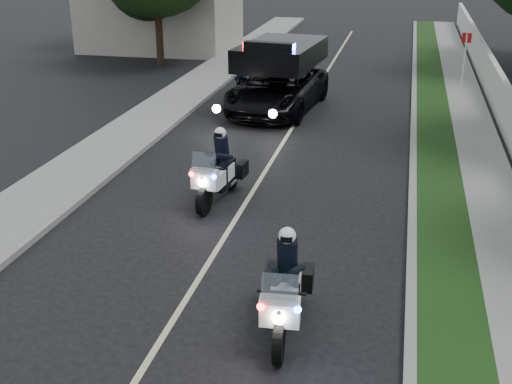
% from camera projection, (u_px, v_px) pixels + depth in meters
% --- Properties ---
extents(ground, '(120.00, 120.00, 0.00)m').
position_uv_depth(ground, '(185.00, 301.00, 12.25)').
color(ground, black).
rests_on(ground, ground).
extents(curb_right, '(0.20, 60.00, 0.15)m').
position_uv_depth(curb_right, '(413.00, 149.00, 20.43)').
color(curb_right, gray).
rests_on(curb_right, ground).
extents(grass_verge, '(1.20, 60.00, 0.16)m').
position_uv_depth(grass_verge, '(436.00, 150.00, 20.29)').
color(grass_verge, '#193814').
rests_on(grass_verge, ground).
extents(sidewalk_right, '(1.40, 60.00, 0.16)m').
position_uv_depth(sidewalk_right, '(481.00, 153.00, 20.02)').
color(sidewalk_right, gray).
rests_on(sidewalk_right, ground).
extents(curb_left, '(0.20, 60.00, 0.15)m').
position_uv_depth(curb_left, '(163.00, 132.00, 22.11)').
color(curb_left, gray).
rests_on(curb_left, ground).
extents(sidewalk_left, '(2.00, 60.00, 0.16)m').
position_uv_depth(sidewalk_left, '(133.00, 130.00, 22.33)').
color(sidewalk_left, gray).
rests_on(sidewalk_left, ground).
extents(lane_marking, '(0.12, 50.00, 0.01)m').
position_uv_depth(lane_marking, '(283.00, 142.00, 21.30)').
color(lane_marking, '#BFB78C').
rests_on(lane_marking, ground).
extents(police_moto_left, '(1.02, 2.30, 1.89)m').
position_uv_depth(police_moto_left, '(219.00, 200.00, 16.77)').
color(police_moto_left, white).
rests_on(police_moto_left, ground).
extents(police_moto_right, '(0.94, 2.25, 1.87)m').
position_uv_depth(police_moto_right, '(285.00, 329.00, 11.41)').
color(police_moto_right, white).
rests_on(police_moto_right, ground).
extents(police_suv, '(3.38, 6.25, 2.92)m').
position_uv_depth(police_suv, '(277.00, 110.00, 25.05)').
color(police_suv, black).
rests_on(police_suv, ground).
extents(bicycle, '(0.71, 1.86, 0.96)m').
position_uv_depth(bicycle, '(241.00, 97.00, 26.98)').
color(bicycle, black).
rests_on(bicycle, ground).
extents(cyclist, '(0.57, 0.39, 1.53)m').
position_uv_depth(cyclist, '(241.00, 97.00, 26.98)').
color(cyclist, black).
rests_on(cyclist, ground).
extents(sign_post, '(0.52, 0.52, 2.56)m').
position_uv_depth(sign_post, '(460.00, 93.00, 27.63)').
color(sign_post, '#B10C23').
rests_on(sign_post, ground).
extents(tree_left_near, '(8.15, 8.15, 10.96)m').
position_uv_depth(tree_left_near, '(161.00, 66.00, 33.08)').
color(tree_left_near, '#1F3E14').
rests_on(tree_left_near, ground).
extents(tree_left_far, '(4.94, 4.94, 8.22)m').
position_uv_depth(tree_left_far, '(155.00, 55.00, 35.71)').
color(tree_left_far, '#103311').
rests_on(tree_left_far, ground).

